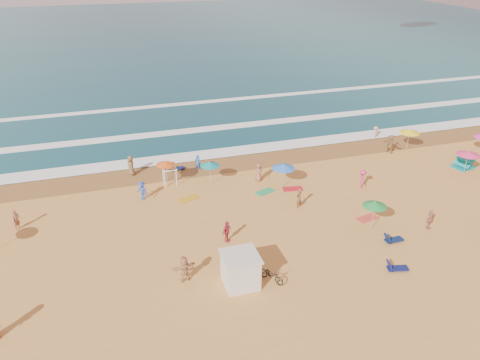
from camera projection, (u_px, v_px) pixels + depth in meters
name	position (u px, v px, depth m)	size (l,w,h in m)	color
ground	(272.00, 233.00, 33.85)	(220.00, 220.00, 0.00)	gold
ocean	(141.00, 37.00, 105.52)	(220.00, 140.00, 0.18)	#0C4756
wet_sand	(226.00, 164.00, 44.51)	(220.00, 220.00, 0.00)	olive
surf_foam	(205.00, 131.00, 51.99)	(200.00, 18.70, 0.05)	white
cabana	(240.00, 271.00, 28.33)	(2.00, 2.00, 2.00)	silver
cabana_roof	(240.00, 256.00, 27.86)	(2.20, 2.20, 0.12)	silver
bicycle	(271.00, 275.00, 28.81)	(0.64, 1.84, 0.97)	black
lifeguard_stand	(170.00, 173.00, 40.31)	(1.20, 1.20, 2.10)	white
beach_umbrellas	(300.00, 197.00, 34.36)	(57.27, 25.46, 0.71)	teal
loungers	(386.00, 248.00, 31.84)	(39.22, 27.98, 0.34)	#0F174E
towels	(312.00, 242.00, 32.81)	(52.67, 24.09, 0.03)	red
beachgoers	(249.00, 200.00, 36.52)	(35.96, 26.54, 2.15)	brown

